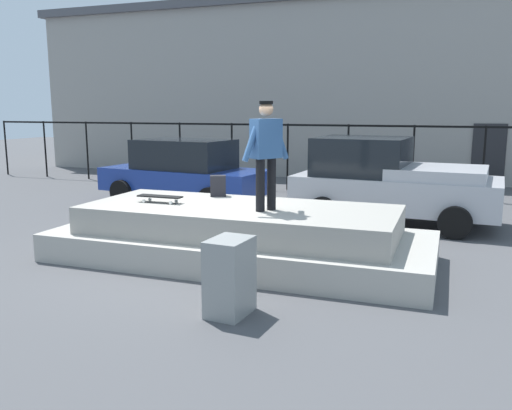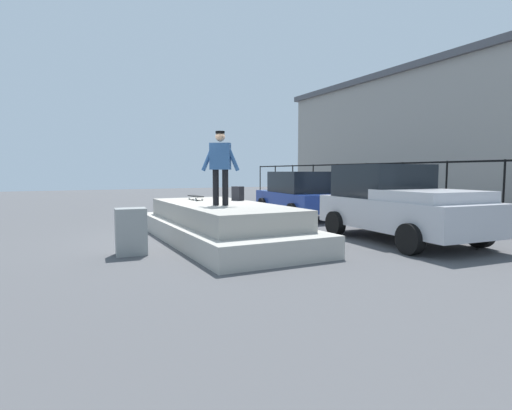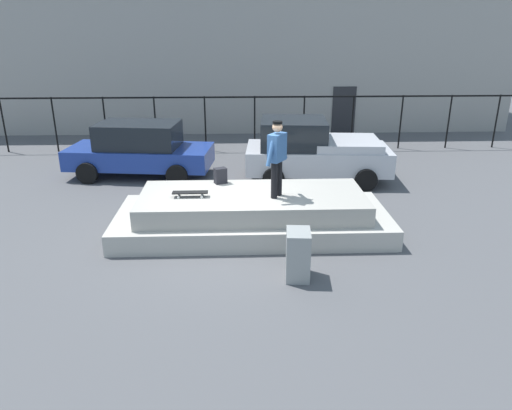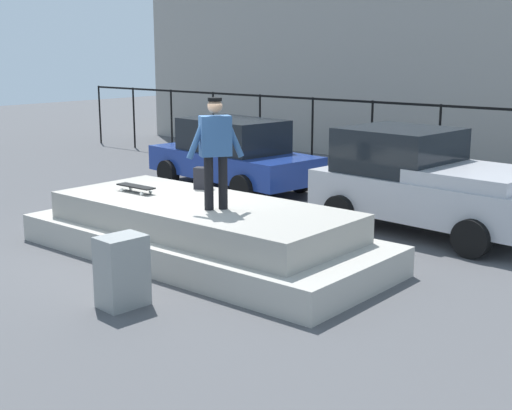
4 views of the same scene
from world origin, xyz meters
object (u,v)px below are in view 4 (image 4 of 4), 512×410
at_px(skateboarder, 215,145).
at_px(backpack, 203,178).
at_px(utility_box, 122,271).
at_px(skateboard, 136,187).
at_px(car_blue_sedan_near, 233,154).
at_px(car_silver_pickup_mid, 426,182).

relative_size(skateboarder, backpack, 4.45).
xyz_separation_m(backpack, utility_box, (1.52, -3.05, -0.62)).
bearing_deg(skateboard, car_blue_sedan_near, 113.06).
bearing_deg(backpack, car_blue_sedan_near, -78.20).
relative_size(skateboarder, car_blue_sedan_near, 0.37).
xyz_separation_m(skateboard, backpack, (0.64, 0.97, 0.09)).
bearing_deg(skateboarder, utility_box, -83.02).
bearing_deg(skateboard, backpack, 56.39).
height_order(car_silver_pickup_mid, utility_box, car_silver_pickup_mid).
relative_size(skateboard, utility_box, 0.84).
distance_m(skateboarder, car_blue_sedan_near, 6.17).
bearing_deg(utility_box, car_silver_pickup_mid, 83.81).
height_order(skateboarder, car_blue_sedan_near, skateboarder).
height_order(backpack, car_silver_pickup_mid, car_silver_pickup_mid).
height_order(skateboarder, car_silver_pickup_mid, skateboarder).
xyz_separation_m(car_silver_pickup_mid, utility_box, (-1.18, -6.10, -0.45)).
relative_size(skateboarder, car_silver_pickup_mid, 0.38).
relative_size(skateboard, backpack, 2.08).
distance_m(backpack, car_blue_sedan_near, 4.52).
bearing_deg(skateboarder, backpack, 141.49).
xyz_separation_m(skateboarder, skateboard, (-1.91, 0.04, -0.87)).
height_order(skateboard, car_blue_sedan_near, car_blue_sedan_near).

